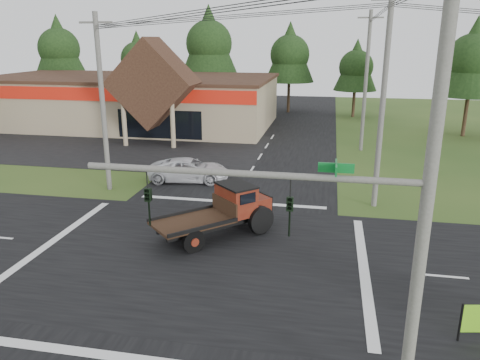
# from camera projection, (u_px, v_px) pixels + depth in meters

# --- Properties ---
(ground) EXTENTS (120.00, 120.00, 0.00)m
(ground) POSITION_uv_depth(u_px,v_px,m) (198.00, 255.00, 20.28)
(ground) COLOR #2B491A
(ground) RESTS_ON ground
(road_ns) EXTENTS (12.00, 120.00, 0.02)m
(road_ns) POSITION_uv_depth(u_px,v_px,m) (198.00, 255.00, 20.28)
(road_ns) COLOR black
(road_ns) RESTS_ON ground
(road_ew) EXTENTS (120.00, 12.00, 0.02)m
(road_ew) POSITION_uv_depth(u_px,v_px,m) (198.00, 255.00, 20.28)
(road_ew) COLOR black
(road_ew) RESTS_ON ground
(parking_apron) EXTENTS (28.00, 14.00, 0.02)m
(parking_apron) POSITION_uv_depth(u_px,v_px,m) (103.00, 147.00, 40.68)
(parking_apron) COLOR black
(parking_apron) RESTS_ON ground
(cvs_building) EXTENTS (30.40, 18.20, 9.19)m
(cvs_building) POSITION_uv_depth(u_px,v_px,m) (132.00, 99.00, 50.12)
(cvs_building) COLOR tan
(cvs_building) RESTS_ON ground
(traffic_signal_mast) EXTENTS (8.12, 0.24, 7.00)m
(traffic_signal_mast) POSITION_uv_depth(u_px,v_px,m) (345.00, 244.00, 10.89)
(traffic_signal_mast) COLOR #595651
(traffic_signal_mast) RESTS_ON ground
(utility_pole_nr) EXTENTS (2.00, 0.30, 11.00)m
(utility_pole_nr) POSITION_uv_depth(u_px,v_px,m) (427.00, 199.00, 10.24)
(utility_pole_nr) COLOR #595651
(utility_pole_nr) RESTS_ON ground
(utility_pole_nw) EXTENTS (2.00, 0.30, 10.50)m
(utility_pole_nw) POSITION_uv_depth(u_px,v_px,m) (102.00, 103.00, 27.69)
(utility_pole_nw) COLOR #595651
(utility_pole_nw) RESTS_ON ground
(utility_pole_ne) EXTENTS (2.00, 0.30, 11.50)m
(utility_pole_ne) POSITION_uv_depth(u_px,v_px,m) (383.00, 101.00, 24.64)
(utility_pole_ne) COLOR #595651
(utility_pole_ne) RESTS_ON ground
(utility_pole_n) EXTENTS (2.00, 0.30, 11.20)m
(utility_pole_n) POSITION_uv_depth(u_px,v_px,m) (366.00, 81.00, 37.84)
(utility_pole_n) COLOR #595651
(utility_pole_n) RESTS_ON ground
(tree_row_a) EXTENTS (6.72, 6.72, 12.12)m
(tree_row_a) POSITION_uv_depth(u_px,v_px,m) (59.00, 46.00, 60.99)
(tree_row_a) COLOR #332316
(tree_row_a) RESTS_ON ground
(tree_row_b) EXTENTS (5.60, 5.60, 10.10)m
(tree_row_b) POSITION_uv_depth(u_px,v_px,m) (138.00, 57.00, 61.44)
(tree_row_b) COLOR #332316
(tree_row_b) RESTS_ON ground
(tree_row_c) EXTENTS (7.28, 7.28, 13.13)m
(tree_row_c) POSITION_uv_depth(u_px,v_px,m) (209.00, 41.00, 58.10)
(tree_row_c) COLOR #332316
(tree_row_c) RESTS_ON ground
(tree_row_d) EXTENTS (6.16, 6.16, 11.11)m
(tree_row_d) POSITION_uv_depth(u_px,v_px,m) (290.00, 53.00, 57.61)
(tree_row_d) COLOR #332316
(tree_row_d) RESTS_ON ground
(tree_row_e) EXTENTS (5.04, 5.04, 9.09)m
(tree_row_e) POSITION_uv_depth(u_px,v_px,m) (356.00, 65.00, 54.67)
(tree_row_e) COLOR #332316
(tree_row_e) RESTS_ON ground
(tree_side_ne) EXTENTS (6.16, 6.16, 11.11)m
(tree_side_ne) POSITION_uv_depth(u_px,v_px,m) (473.00, 57.00, 43.06)
(tree_side_ne) COLOR #332316
(tree_side_ne) RESTS_ON ground
(antique_flatbed_truck) EXTENTS (5.71, 5.70, 2.44)m
(antique_flatbed_truck) POSITION_uv_depth(u_px,v_px,m) (215.00, 212.00, 21.87)
(antique_flatbed_truck) COLOR #53140B
(antique_flatbed_truck) RESTS_ON ground
(white_pickup) EXTENTS (5.58, 3.15, 1.47)m
(white_pickup) POSITION_uv_depth(u_px,v_px,m) (189.00, 170.00, 30.77)
(white_pickup) COLOR silver
(white_pickup) RESTS_ON ground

